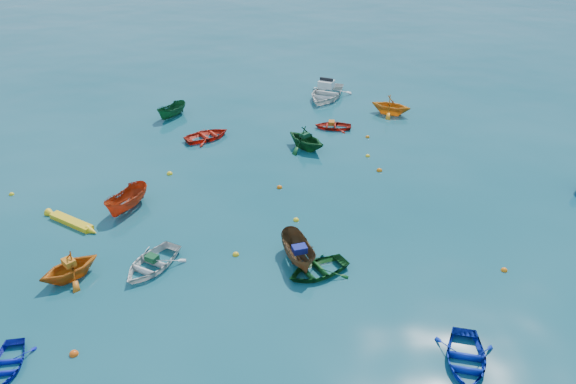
{
  "coord_description": "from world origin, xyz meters",
  "views": [
    {
      "loc": [
        -0.22,
        -23.48,
        16.65
      ],
      "look_at": [
        0.0,
        5.0,
        0.4
      ],
      "focal_mm": 35.0,
      "sensor_mm": 36.0,
      "label": 1
    }
  ],
  "objects_px": {
    "dinghy_white_near": "(152,267)",
    "kayak_yellow": "(72,224)",
    "motorboat_white": "(326,98)",
    "dinghy_blue_sw": "(8,367)",
    "dinghy_blue_se": "(465,363)"
  },
  "relations": [
    {
      "from": "dinghy_white_near",
      "to": "kayak_yellow",
      "type": "relative_size",
      "value": 0.95
    },
    {
      "from": "dinghy_white_near",
      "to": "dinghy_blue_se",
      "type": "height_order",
      "value": "dinghy_white_near"
    },
    {
      "from": "dinghy_white_near",
      "to": "dinghy_blue_se",
      "type": "bearing_deg",
      "value": 3.37
    },
    {
      "from": "dinghy_white_near",
      "to": "motorboat_white",
      "type": "xyz_separation_m",
      "value": [
        10.01,
        23.49,
        0.0
      ]
    },
    {
      "from": "dinghy_blue_sw",
      "to": "dinghy_blue_se",
      "type": "height_order",
      "value": "dinghy_blue_se"
    },
    {
      "from": "motorboat_white",
      "to": "dinghy_white_near",
      "type": "bearing_deg",
      "value": -89.87
    },
    {
      "from": "dinghy_white_near",
      "to": "motorboat_white",
      "type": "height_order",
      "value": "motorboat_white"
    },
    {
      "from": "dinghy_blue_se",
      "to": "motorboat_white",
      "type": "relative_size",
      "value": 0.64
    },
    {
      "from": "dinghy_white_near",
      "to": "kayak_yellow",
      "type": "height_order",
      "value": "dinghy_white_near"
    },
    {
      "from": "dinghy_blue_sw",
      "to": "dinghy_white_near",
      "type": "relative_size",
      "value": 0.75
    },
    {
      "from": "dinghy_white_near",
      "to": "dinghy_blue_se",
      "type": "xyz_separation_m",
      "value": [
        13.47,
        -6.2,
        0.0
      ]
    },
    {
      "from": "dinghy_blue_sw",
      "to": "kayak_yellow",
      "type": "bearing_deg",
      "value": 86.02
    },
    {
      "from": "motorboat_white",
      "to": "dinghy_blue_sw",
      "type": "bearing_deg",
      "value": -92.48
    },
    {
      "from": "dinghy_blue_se",
      "to": "motorboat_white",
      "type": "distance_m",
      "value": 29.89
    },
    {
      "from": "dinghy_white_near",
      "to": "motorboat_white",
      "type": "relative_size",
      "value": 0.68
    }
  ]
}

